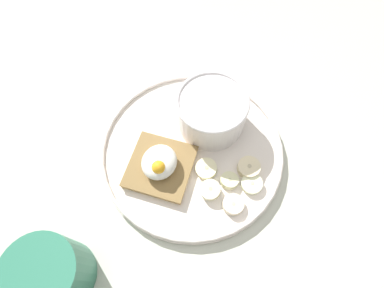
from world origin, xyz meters
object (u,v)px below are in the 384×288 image
at_px(banana_slice_inner, 233,204).
at_px(banana_slice_back, 249,166).
at_px(coffee_mug, 50,274).
at_px(oatmeal_bowl, 212,112).
at_px(toast_slice, 160,167).
at_px(poached_egg, 159,163).
at_px(banana_slice_left, 210,190).
at_px(banana_slice_front, 229,180).
at_px(banana_slice_right, 206,169).
at_px(banana_slice_outer, 252,184).

bearing_deg(banana_slice_inner, banana_slice_back, -4.15).
bearing_deg(coffee_mug, banana_slice_inner, -46.92).
bearing_deg(oatmeal_bowl, toast_slice, 157.56).
relative_size(poached_egg, banana_slice_left, 1.32).
height_order(toast_slice, coffee_mug, coffee_mug).
bearing_deg(banana_slice_front, banana_slice_right, 83.41).
distance_m(banana_slice_left, coffee_mug, 0.23).
relative_size(toast_slice, poached_egg, 1.80).
distance_m(banana_slice_right, banana_slice_outer, 0.07).
bearing_deg(banana_slice_front, banana_slice_outer, -77.61).
bearing_deg(poached_egg, toast_slice, 23.04).
bearing_deg(coffee_mug, toast_slice, -18.46).
bearing_deg(banana_slice_back, banana_slice_front, 147.02).
bearing_deg(oatmeal_bowl, banana_slice_right, -164.56).
bearing_deg(banana_slice_outer, coffee_mug, 136.59).
bearing_deg(banana_slice_left, banana_slice_outer, -59.48).
bearing_deg(banana_slice_outer, banana_slice_front, 102.39).
bearing_deg(toast_slice, banana_slice_left, -95.06).
bearing_deg(poached_egg, banana_slice_outer, -79.33).
xyz_separation_m(toast_slice, banana_slice_right, (0.02, -0.07, 0.00)).
distance_m(banana_slice_inner, coffee_mug, 0.25).
height_order(poached_egg, banana_slice_back, poached_egg).
distance_m(poached_egg, banana_slice_inner, 0.12).
height_order(banana_slice_left, coffee_mug, coffee_mug).
relative_size(poached_egg, banana_slice_outer, 1.27).
relative_size(banana_slice_back, banana_slice_outer, 0.91).
xyz_separation_m(banana_slice_back, banana_slice_right, (-0.03, 0.06, 0.00)).
relative_size(poached_egg, banana_slice_right, 1.20).
height_order(banana_slice_left, banana_slice_back, banana_slice_left).
relative_size(oatmeal_bowl, poached_egg, 1.97).
bearing_deg(banana_slice_inner, banana_slice_front, 26.75).
bearing_deg(banana_slice_left, banana_slice_back, -36.75).
bearing_deg(banana_slice_right, banana_slice_inner, -123.97).
distance_m(banana_slice_front, coffee_mug, 0.27).
distance_m(oatmeal_bowl, banana_slice_inner, 0.15).
relative_size(banana_slice_back, coffee_mug, 0.44).
xyz_separation_m(banana_slice_right, banana_slice_inner, (-0.04, -0.06, -0.00)).
height_order(poached_egg, banana_slice_inner, poached_egg).
relative_size(banana_slice_left, banana_slice_back, 1.06).
bearing_deg(toast_slice, banana_slice_inner, -97.01).
bearing_deg(banana_slice_right, banana_slice_front, -96.59).
xyz_separation_m(toast_slice, banana_slice_front, (0.02, -0.11, -0.00)).
bearing_deg(banana_slice_back, coffee_mug, 141.48).
relative_size(toast_slice, banana_slice_front, 3.20).
height_order(banana_slice_right, coffee_mug, coffee_mug).
bearing_deg(banana_slice_right, toast_slice, 108.28).
xyz_separation_m(banana_slice_left, banana_slice_back, (0.06, -0.04, -0.00)).
bearing_deg(coffee_mug, banana_slice_left, -39.06).
bearing_deg(banana_slice_front, coffee_mug, 140.67).
bearing_deg(poached_egg, banana_slice_front, -79.87).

